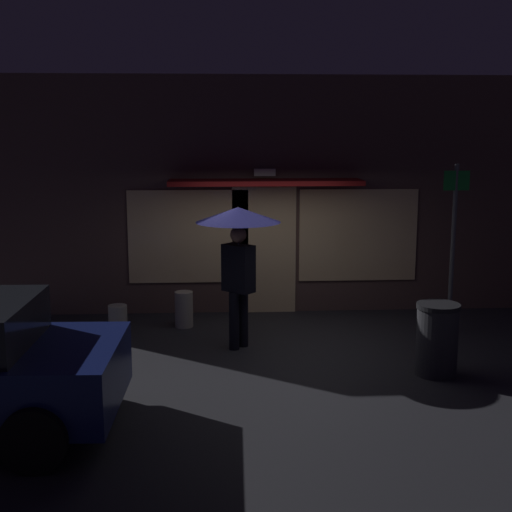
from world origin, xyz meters
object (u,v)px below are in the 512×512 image
at_px(person_with_umbrella, 238,234).
at_px(trash_bin, 437,339).
at_px(street_sign_post, 453,239).
at_px(sidewalk_bollard, 184,309).
at_px(sidewalk_bollard_2, 118,321).

height_order(person_with_umbrella, trash_bin, person_with_umbrella).
height_order(street_sign_post, sidewalk_bollard, street_sign_post).
bearing_deg(street_sign_post, person_with_umbrella, -169.50).
height_order(sidewalk_bollard, trash_bin, trash_bin).
bearing_deg(person_with_umbrella, sidewalk_bollard_2, -157.03).
height_order(person_with_umbrella, sidewalk_bollard, person_with_umbrella).
bearing_deg(trash_bin, sidewalk_bollard, 144.53).
distance_m(person_with_umbrella, sidewalk_bollard, 2.00).
xyz_separation_m(sidewalk_bollard, trash_bin, (3.39, -2.42, 0.19)).
relative_size(sidewalk_bollard, sidewalk_bollard_2, 1.18).
xyz_separation_m(street_sign_post, sidewalk_bollard_2, (-5.20, 0.05, -1.24)).
relative_size(person_with_umbrella, street_sign_post, 0.79).
distance_m(sidewalk_bollard, trash_bin, 4.17).
bearing_deg(trash_bin, street_sign_post, 66.76).
bearing_deg(sidewalk_bollard, sidewalk_bollard_2, -154.80).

